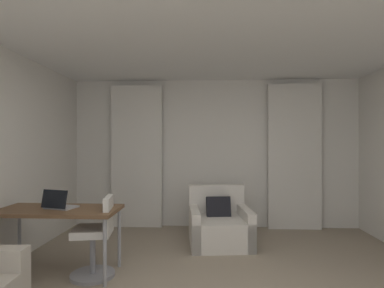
{
  "coord_description": "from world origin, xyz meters",
  "views": [
    {
      "loc": [
        -0.1,
        -2.55,
        1.46
      ],
      "look_at": [
        -0.32,
        1.45,
        1.46
      ],
      "focal_mm": 29.18,
      "sensor_mm": 36.0,
      "label": 1
    }
  ],
  "objects_px": {
    "desk": "(59,214)",
    "laptop": "(59,204)",
    "desk_chair": "(96,241)",
    "armchair": "(219,226)"
  },
  "relations": [
    {
      "from": "armchair",
      "to": "desk_chair",
      "type": "xyz_separation_m",
      "value": [
        -1.39,
        -1.2,
        0.13
      ]
    },
    {
      "from": "desk_chair",
      "to": "laptop",
      "type": "bearing_deg",
      "value": 176.55
    },
    {
      "from": "desk",
      "to": "laptop",
      "type": "height_order",
      "value": "laptop"
    },
    {
      "from": "armchair",
      "to": "desk_chair",
      "type": "height_order",
      "value": "desk_chair"
    },
    {
      "from": "desk",
      "to": "desk_chair",
      "type": "height_order",
      "value": "desk_chair"
    },
    {
      "from": "desk",
      "to": "desk_chair",
      "type": "bearing_deg",
      "value": -3.29
    },
    {
      "from": "desk",
      "to": "laptop",
      "type": "xyz_separation_m",
      "value": [
        0.0,
        0.0,
        0.11
      ]
    },
    {
      "from": "armchair",
      "to": "laptop",
      "type": "distance_m",
      "value": 2.24
    },
    {
      "from": "desk",
      "to": "armchair",
      "type": "bearing_deg",
      "value": 32.62
    },
    {
      "from": "desk_chair",
      "to": "desk",
      "type": "bearing_deg",
      "value": 176.71
    }
  ]
}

